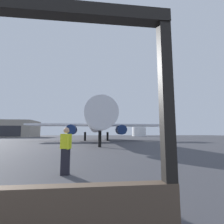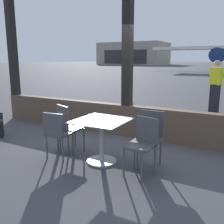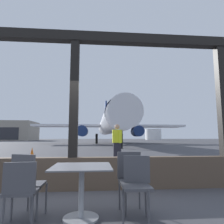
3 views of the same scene
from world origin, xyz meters
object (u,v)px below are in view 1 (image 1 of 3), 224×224
airplane (97,123)px  distant_hangar (10,129)px  fuel_storage_tank (139,132)px  ground_crew_worker (66,150)px

airplane → distant_hangar: 57.71m
airplane → distant_hangar: (-36.70, 44.54, 0.02)m
fuel_storage_tank → ground_crew_worker: bearing=-107.5°
airplane → ground_crew_worker: bearing=-93.8°
ground_crew_worker → distant_hangar: 79.67m
airplane → distant_hangar: bearing=129.5°
distant_hangar → fuel_storage_tank: size_ratio=2.85×
ground_crew_worker → distant_hangar: size_ratio=0.08×
distant_hangar → fuel_storage_tank: bearing=12.1°
distant_hangar → fuel_storage_tank: (61.56, 13.24, -1.08)m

